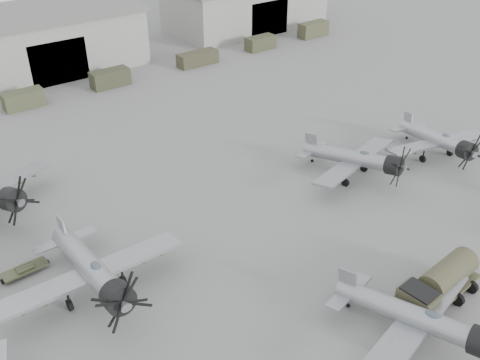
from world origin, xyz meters
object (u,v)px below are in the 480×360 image
object	(u,v)px
aircraft_mid_3	(441,141)
aircraft_mid_1	(94,272)
aircraft_near_1	(422,320)
fuel_tanker	(439,283)
aircraft_mid_2	(358,159)

from	to	relation	value
aircraft_mid_3	aircraft_mid_1	bearing A→B (deg)	-168.98
aircraft_near_1	aircraft_mid_1	distance (m)	22.36
aircraft_near_1	aircraft_mid_1	size ratio (longest dim) A/B	0.90
aircraft_near_1	aircraft_mid_1	world-z (taller)	aircraft_mid_1
aircraft_near_1	fuel_tanker	bearing A→B (deg)	9.01
aircraft_mid_2	aircraft_mid_1	bearing A→B (deg)	167.60
aircraft_mid_1	aircraft_mid_3	size ratio (longest dim) A/B	1.14
aircraft_mid_3	fuel_tanker	distance (m)	22.04
fuel_tanker	aircraft_mid_1	bearing A→B (deg)	138.07
aircraft_mid_3	fuel_tanker	bearing A→B (deg)	-130.36
aircraft_near_1	aircraft_mid_1	xyz separation A→B (m)	(-14.78, 16.77, 0.27)
aircraft_mid_2	fuel_tanker	distance (m)	17.20
aircraft_mid_3	fuel_tanker	world-z (taller)	aircraft_mid_3
aircraft_near_1	aircraft_mid_2	world-z (taller)	aircraft_mid_2
aircraft_near_1	fuel_tanker	distance (m)	4.81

